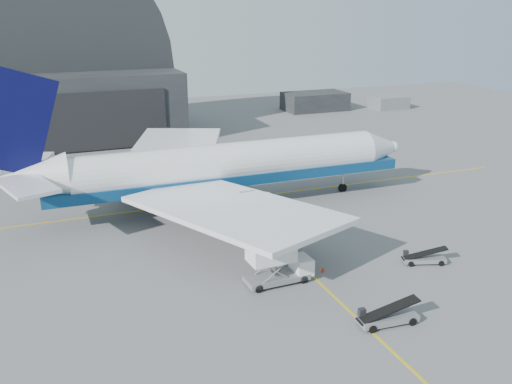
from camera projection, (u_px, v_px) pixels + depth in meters
name	position (u px, v px, depth m)	size (l,w,h in m)	color
ground	(300.00, 265.00, 53.31)	(200.00, 200.00, 0.00)	#565659
taxi_lines	(252.00, 219.00, 64.51)	(80.00, 42.12, 0.02)	gold
hangar	(29.00, 85.00, 100.13)	(50.00, 28.30, 28.00)	black
distant_bldg_a	(315.00, 110.00, 130.06)	(14.00, 8.00, 4.00)	black
distant_bldg_b	(388.00, 108.00, 132.38)	(8.00, 6.00, 2.80)	slate
airliner	(214.00, 168.00, 66.51)	(50.91, 49.37, 17.87)	white
catering_truck	(276.00, 261.00, 49.17)	(6.05, 2.49, 4.10)	slate
pushback_tug	(286.00, 220.00, 62.38)	(4.59, 3.39, 1.90)	black
belt_loader_a	(387.00, 317.00, 43.30)	(5.02, 1.99, 1.89)	slate
belt_loader_b	(423.00, 258.00, 53.46)	(4.25, 2.52, 1.60)	slate
traffic_cone	(323.00, 269.00, 51.87)	(0.34, 0.34, 0.50)	#FD3107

